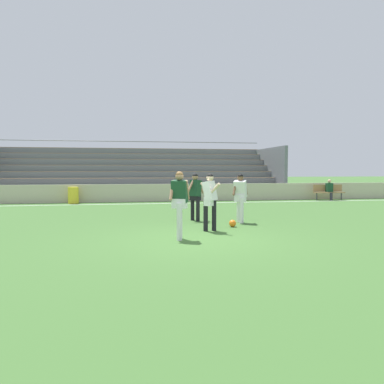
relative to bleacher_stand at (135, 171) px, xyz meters
The scene contains 12 objects.
ground_plane 15.41m from the bleacher_stand, 85.27° to the right, with size 160.00×160.00×0.00m, color #3D662D.
field_line_sideline 5.56m from the bleacher_stand, 76.20° to the right, with size 44.00×0.12×0.01m, color white.
sideline_wall 4.23m from the bleacher_stand, 71.87° to the right, with size 48.00×0.16×0.98m, color beige.
bleacher_stand is the anchor object (origin of this frame).
bench_near_wall_gap 12.04m from the bleacher_stand, 22.25° to the right, with size 1.80×0.40×0.90m.
trash_bin 5.59m from the bleacher_stand, 127.07° to the right, with size 0.54×0.54×0.87m, color yellow.
spectator_seated 12.07m from the bleacher_stand, 22.76° to the right, with size 0.36×0.42×1.21m.
player_white_challenging 14.20m from the bleacher_stand, 82.37° to the right, with size 0.50×0.69×1.66m.
player_white_dropping_back 13.00m from the bleacher_stand, 75.51° to the right, with size 0.64×0.51×1.63m.
player_dark_overlapping 15.23m from the bleacher_stand, 86.83° to the right, with size 0.58×0.41×1.73m.
player_dark_wide_left 12.05m from the bleacher_stand, 81.19° to the right, with size 0.71×0.48×1.64m.
soccer_ball 13.80m from the bleacher_stand, 78.47° to the right, with size 0.22×0.22×0.22m, color orange.
Camera 1 is at (-1.68, -9.12, 1.76)m, focal length 34.55 mm.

